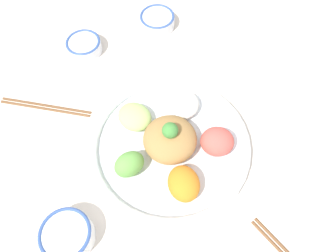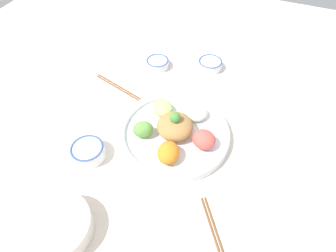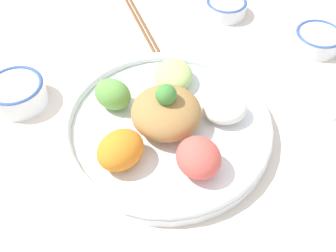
# 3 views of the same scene
# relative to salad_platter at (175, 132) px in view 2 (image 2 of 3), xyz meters

# --- Properties ---
(ground_plane) EXTENTS (2.40, 2.40, 0.00)m
(ground_plane) POSITION_rel_salad_platter_xyz_m (-0.03, -0.04, -0.03)
(ground_plane) COLOR silver
(salad_platter) EXTENTS (0.38, 0.38, 0.11)m
(salad_platter) POSITION_rel_salad_platter_xyz_m (0.00, 0.00, 0.00)
(salad_platter) COLOR white
(salad_platter) RESTS_ON ground_plane
(sauce_bowl_red) EXTENTS (0.11, 0.11, 0.05)m
(sauce_bowl_red) POSITION_rel_salad_platter_xyz_m (-0.23, -0.18, -0.00)
(sauce_bowl_red) COLOR white
(sauce_bowl_red) RESTS_ON ground_plane
(rice_bowl_blue) EXTENTS (0.10, 0.10, 0.04)m
(rice_bowl_blue) POSITION_rel_salad_platter_xyz_m (-0.21, 0.33, -0.01)
(rice_bowl_blue) COLOR white
(rice_bowl_blue) RESTS_ON ground_plane
(sauce_bowl_dark) EXTENTS (0.10, 0.10, 0.04)m
(sauce_bowl_dark) POSITION_rel_salad_platter_xyz_m (0.00, 0.41, -0.01)
(sauce_bowl_dark) COLOR white
(sauce_bowl_dark) RESTS_ON ground_plane
(side_serving_bowl) EXTENTS (0.19, 0.19, 0.06)m
(side_serving_bowl) POSITION_rel_salad_platter_xyz_m (-0.17, -0.42, 0.01)
(side_serving_bowl) COLOR silver
(side_serving_bowl) RESTS_ON ground_plane
(chopsticks_pair_near) EXTENTS (0.23, 0.08, 0.01)m
(chopsticks_pair_near) POSITION_rel_salad_platter_xyz_m (-0.31, 0.15, -0.02)
(chopsticks_pair_near) COLOR brown
(chopsticks_pair_near) RESTS_ON ground_plane
(chopsticks_pair_far) EXTENTS (0.14, 0.19, 0.01)m
(chopsticks_pair_far) POSITION_rel_salad_platter_xyz_m (0.23, -0.28, -0.02)
(chopsticks_pair_far) COLOR brown
(chopsticks_pair_far) RESTS_ON ground_plane
(serving_spoon_main) EXTENTS (0.04, 0.12, 0.01)m
(serving_spoon_main) POSITION_rel_salad_platter_xyz_m (0.16, 0.27, -0.02)
(serving_spoon_main) COLOR silver
(serving_spoon_main) RESTS_ON ground_plane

